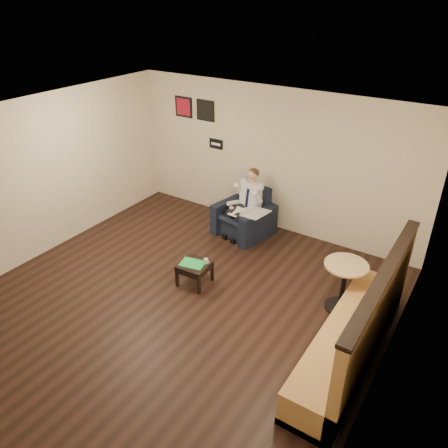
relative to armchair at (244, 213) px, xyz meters
The scene contains 18 objects.
ground 2.46m from the armchair, 83.82° to the right, with size 6.00×6.00×0.00m, color black.
wall_back 1.15m from the armchair, 66.58° to the left, with size 6.00×0.02×2.80m, color beige.
wall_left 3.76m from the armchair, 138.79° to the right, with size 0.02×6.00×2.80m, color beige.
wall_right 4.16m from the armchair, 36.36° to the right, with size 0.02×6.00×2.80m, color beige.
ceiling 3.36m from the armchair, 83.82° to the right, with size 6.00×6.00×0.02m, color white.
seating_sign 1.58m from the armchair, 150.64° to the left, with size 0.32×0.02×0.20m, color black.
art_print_left 2.57m from the armchair, 162.36° to the left, with size 0.42×0.03×0.42m, color #A4142D.
art_print_right 2.21m from the armchair, 155.60° to the left, with size 0.42×0.03×0.42m, color black.
armchair is the anchor object (origin of this frame).
seated_man 0.21m from the armchair, 101.82° to the right, with size 0.60×0.90×1.26m, color silver, non-canonical shape.
lap_papers 0.24m from the armchair, 101.82° to the right, with size 0.21×0.30×0.01m, color white.
newspaper 0.43m from the armchair, 26.38° to the right, with size 0.40×0.50×0.01m, color silver.
side_table 1.90m from the armchair, 84.56° to the right, with size 0.47×0.47×0.39m, color black.
green_folder 1.90m from the armchair, 85.35° to the right, with size 0.39×0.28×0.01m, color green.
coffee_mug 1.79m from the armchair, 79.50° to the right, with size 0.07×0.07×0.08m, color white.
smartphone 1.74m from the armchair, 83.04° to the right, with size 0.12×0.06×0.01m, color black.
banquette 3.55m from the armchair, 36.26° to the right, with size 0.68×2.87×1.47m, color #AE7F43.
cafe_table 2.68m from the armchair, 25.65° to the right, with size 0.65×0.65×0.80m, color tan.
Camera 1 is at (3.54, -4.15, 4.36)m, focal length 35.00 mm.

